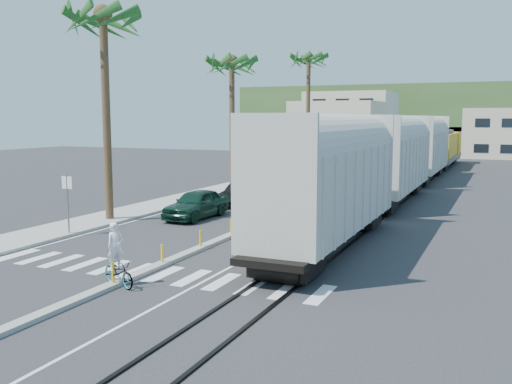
# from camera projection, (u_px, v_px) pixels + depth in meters

# --- Properties ---
(ground) EXTENTS (140.00, 140.00, 0.00)m
(ground) POSITION_uv_depth(u_px,v_px,m) (176.00, 260.00, 22.95)
(ground) COLOR #28282B
(ground) RESTS_ON ground
(sidewalk) EXTENTS (3.00, 90.00, 0.15)m
(sidewalk) POSITION_uv_depth(u_px,v_px,m) (246.00, 183.00, 49.02)
(sidewalk) COLOR gray
(sidewalk) RESTS_ON ground
(rails) EXTENTS (1.56, 100.00, 0.06)m
(rails) POSITION_uv_depth(u_px,v_px,m) (412.00, 188.00, 46.33)
(rails) COLOR black
(rails) RESTS_ON ground
(median) EXTENTS (0.45, 60.00, 0.85)m
(median) POSITION_uv_depth(u_px,v_px,m) (323.00, 196.00, 41.04)
(median) COLOR gray
(median) RESTS_ON ground
(crosswalk) EXTENTS (14.00, 2.20, 0.01)m
(crosswalk) POSITION_uv_depth(u_px,v_px,m) (147.00, 272.00, 21.13)
(crosswalk) COLOR silver
(crosswalk) RESTS_ON ground
(lane_markings) EXTENTS (9.42, 90.00, 0.01)m
(lane_markings) POSITION_uv_depth(u_px,v_px,m) (316.00, 188.00, 46.48)
(lane_markings) COLOR silver
(lane_markings) RESTS_ON ground
(freight_train) EXTENTS (3.00, 60.94, 5.85)m
(freight_train) POSITION_uv_depth(u_px,v_px,m) (407.00, 155.00, 43.39)
(freight_train) COLOR #B4B2A5
(freight_train) RESTS_ON ground
(palm_trees) EXTENTS (3.50, 37.20, 13.75)m
(palm_trees) POSITION_uv_depth(u_px,v_px,m) (238.00, 53.00, 45.38)
(palm_trees) COLOR brown
(palm_trees) RESTS_ON ground
(street_sign) EXTENTS (0.60, 0.08, 3.00)m
(street_sign) POSITION_uv_depth(u_px,v_px,m) (68.00, 195.00, 27.43)
(street_sign) COLOR slate
(street_sign) RESTS_ON ground
(buildings) EXTENTS (38.00, 27.00, 10.00)m
(buildings) POSITION_uv_depth(u_px,v_px,m) (382.00, 126.00, 89.93)
(buildings) COLOR beige
(buildings) RESTS_ON ground
(hillside) EXTENTS (80.00, 20.00, 12.00)m
(hillside) POSITION_uv_depth(u_px,v_px,m) (444.00, 116.00, 112.85)
(hillside) COLOR #385628
(hillside) RESTS_ON ground
(car_lead) EXTENTS (2.45, 5.05, 1.65)m
(car_lead) POSITION_uv_depth(u_px,v_px,m) (196.00, 204.00, 32.37)
(car_lead) COLOR #103023
(car_lead) RESTS_ON ground
(car_second) EXTENTS (1.72, 4.48, 1.46)m
(car_second) POSITION_uv_depth(u_px,v_px,m) (241.00, 194.00, 37.26)
(car_second) COLOR black
(car_second) RESTS_ON ground
(car_third) EXTENTS (2.15, 5.08, 1.46)m
(car_third) POSITION_uv_depth(u_px,v_px,m) (286.00, 185.00, 42.29)
(car_third) COLOR black
(car_third) RESTS_ON ground
(car_rear) EXTENTS (3.09, 5.25, 1.35)m
(car_rear) POSITION_uv_depth(u_px,v_px,m) (301.00, 179.00, 47.09)
(car_rear) COLOR #B2B5B7
(car_rear) RESTS_ON ground
(cyclist) EXTENTS (1.91, 2.25, 2.19)m
(cyclist) POSITION_uv_depth(u_px,v_px,m) (118.00, 266.00, 19.33)
(cyclist) COLOR #9EA0A5
(cyclist) RESTS_ON ground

